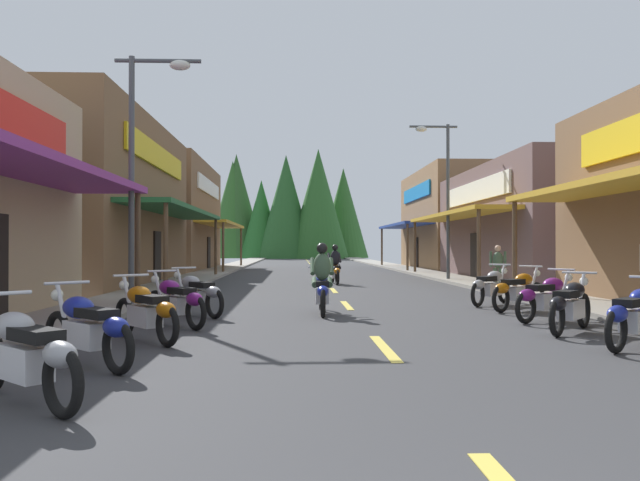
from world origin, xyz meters
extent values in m
cube|color=#38383A|center=(0.00, 33.34, -0.05)|extent=(9.64, 96.67, 0.10)
cube|color=gray|center=(-5.82, 33.34, 0.06)|extent=(2.00, 96.67, 0.12)
cube|color=gray|center=(5.82, 33.34, 0.06)|extent=(2.00, 96.67, 0.12)
cube|color=#E0C64C|center=(0.00, 7.94, 0.01)|extent=(0.16, 2.40, 0.01)
cube|color=#E0C64C|center=(0.00, 14.65, 0.01)|extent=(0.16, 2.40, 0.01)
cube|color=#E0C64C|center=(0.00, 20.08, 0.01)|extent=(0.16, 2.40, 0.01)
cube|color=#E0C64C|center=(0.00, 26.55, 0.01)|extent=(0.16, 2.40, 0.01)
cube|color=#E0C64C|center=(0.00, 31.78, 0.01)|extent=(0.16, 2.40, 0.01)
cube|color=#E0C64C|center=(0.00, 36.93, 0.01)|extent=(0.16, 2.40, 0.01)
cube|color=#E0C64C|center=(0.00, 42.21, 0.01)|extent=(0.16, 2.40, 0.01)
cube|color=#E0C64C|center=(0.00, 47.33, 0.01)|extent=(0.16, 2.40, 0.01)
cube|color=#E0C64C|center=(0.00, 53.84, 0.01)|extent=(0.16, 2.40, 0.01)
cube|color=#E0C64C|center=(0.00, 59.44, 0.01)|extent=(0.16, 2.40, 0.01)
cube|color=#E0C64C|center=(0.00, 64.73, 0.01)|extent=(0.16, 2.40, 0.01)
cube|color=#E0C64C|center=(0.00, 69.93, 0.01)|extent=(0.16, 2.40, 0.01)
cube|color=#8C338C|center=(-5.92, 10.43, 2.90)|extent=(1.80, 8.88, 0.16)
cylinder|color=brown|center=(-5.22, 14.67, 1.41)|extent=(0.14, 0.14, 2.82)
cube|color=brown|center=(-10.12, 24.20, 3.26)|extent=(6.59, 13.97, 6.52)
cube|color=#236033|center=(-5.92, 24.20, 2.90)|extent=(1.80, 12.57, 0.16)
cylinder|color=brown|center=(-5.22, 18.11, 1.41)|extent=(0.14, 0.14, 2.82)
cylinder|color=brown|center=(-5.22, 30.29, 1.41)|extent=(0.14, 0.14, 2.82)
cube|color=yellow|center=(-6.76, 24.20, 5.09)|extent=(0.10, 9.78, 0.90)
cube|color=black|center=(-6.78, 24.20, 1.05)|extent=(0.08, 1.10, 2.10)
cube|color=brown|center=(-10.92, 39.35, 3.38)|extent=(8.19, 13.37, 6.75)
cube|color=gold|center=(-5.92, 39.35, 2.90)|extent=(1.80, 12.03, 0.16)
cylinder|color=brown|center=(-5.22, 33.53, 1.41)|extent=(0.14, 0.14, 2.82)
cylinder|color=brown|center=(-5.22, 45.16, 1.41)|extent=(0.14, 0.14, 2.82)
cube|color=white|center=(-6.76, 39.35, 5.27)|extent=(0.10, 9.36, 0.90)
cube|color=black|center=(-6.78, 39.35, 1.05)|extent=(0.08, 1.10, 2.10)
cylinder|color=brown|center=(5.22, 17.30, 1.41)|extent=(0.14, 0.14, 2.82)
cube|color=brown|center=(10.64, 26.97, 2.54)|extent=(7.63, 13.77, 5.08)
cube|color=gold|center=(5.92, 26.97, 2.90)|extent=(1.80, 12.39, 0.16)
cylinder|color=brown|center=(5.22, 20.97, 1.41)|extent=(0.14, 0.14, 2.82)
cylinder|color=brown|center=(5.22, 32.96, 1.41)|extent=(0.14, 0.14, 2.82)
cube|color=white|center=(6.76, 26.97, 3.96)|extent=(0.10, 9.64, 0.90)
cube|color=black|center=(6.78, 26.97, 1.05)|extent=(0.08, 1.10, 2.10)
cube|color=olive|center=(10.28, 40.65, 3.25)|extent=(6.90, 12.45, 6.50)
cube|color=navy|center=(5.92, 40.65, 2.90)|extent=(1.80, 11.21, 0.16)
cylinder|color=brown|center=(5.22, 35.24, 1.41)|extent=(0.14, 0.14, 2.82)
cylinder|color=brown|center=(5.22, 46.05, 1.41)|extent=(0.14, 0.14, 2.82)
cube|color=#197FCC|center=(6.76, 40.65, 5.07)|extent=(0.10, 8.72, 0.90)
cube|color=black|center=(6.78, 40.65, 1.05)|extent=(0.08, 1.10, 2.10)
cylinder|color=#474C51|center=(-5.22, 14.04, 3.03)|extent=(0.14, 0.14, 6.05)
cylinder|color=#474C51|center=(-4.59, 14.04, 5.95)|extent=(2.05, 0.10, 0.10)
ellipsoid|color=silver|center=(-4.07, 14.04, 5.85)|extent=(0.50, 0.30, 0.24)
cylinder|color=#474C51|center=(5.22, 25.48, 3.35)|extent=(0.14, 0.14, 6.71)
cylinder|color=#474C51|center=(4.59, 25.48, 6.61)|extent=(2.05, 0.10, 0.10)
ellipsoid|color=silver|center=(4.07, 25.48, 6.51)|extent=(0.50, 0.30, 0.24)
torus|color=black|center=(3.15, 7.35, 0.32)|extent=(0.55, 0.49, 0.64)
cube|color=silver|center=(3.71, 7.83, 0.40)|extent=(0.71, 0.67, 0.32)
cube|color=black|center=(3.52, 7.67, 0.68)|extent=(0.64, 0.60, 0.12)
ellipsoid|color=navy|center=(3.18, 7.38, 0.55)|extent=(0.49, 0.47, 0.24)
torus|color=black|center=(3.96, 10.09, 0.32)|extent=(0.49, 0.55, 0.64)
torus|color=black|center=(2.99, 8.94, 0.32)|extent=(0.49, 0.55, 0.64)
cube|color=silver|center=(3.47, 9.52, 0.40)|extent=(0.67, 0.71, 0.32)
ellipsoid|color=black|center=(3.60, 9.67, 0.72)|extent=(0.61, 0.63, 0.28)
cube|color=black|center=(3.31, 9.33, 0.68)|extent=(0.60, 0.64, 0.12)
ellipsoid|color=black|center=(3.02, 8.98, 0.55)|extent=(0.47, 0.49, 0.24)
cylinder|color=silver|center=(3.87, 9.99, 0.65)|extent=(0.29, 0.32, 0.71)
cylinder|color=silver|center=(3.80, 9.90, 1.02)|extent=(0.48, 0.42, 0.04)
sphere|color=white|center=(3.98, 10.11, 0.85)|extent=(0.16, 0.16, 0.16)
torus|color=black|center=(4.34, 11.61, 0.32)|extent=(0.58, 0.46, 0.64)
torus|color=black|center=(3.12, 10.73, 0.32)|extent=(0.58, 0.46, 0.64)
cube|color=silver|center=(3.73, 11.17, 0.40)|extent=(0.73, 0.64, 0.32)
ellipsoid|color=#721972|center=(3.89, 11.29, 0.72)|extent=(0.64, 0.59, 0.28)
cube|color=black|center=(3.53, 11.02, 0.68)|extent=(0.65, 0.58, 0.12)
ellipsoid|color=#721972|center=(3.16, 10.76, 0.55)|extent=(0.50, 0.45, 0.24)
cylinder|color=silver|center=(4.23, 11.53, 0.65)|extent=(0.34, 0.27, 0.71)
cylinder|color=silver|center=(4.13, 11.46, 1.02)|extent=(0.39, 0.51, 0.04)
sphere|color=white|center=(4.36, 11.63, 0.85)|extent=(0.16, 0.16, 0.16)
torus|color=black|center=(4.47, 13.68, 0.32)|extent=(0.56, 0.48, 0.64)
torus|color=black|center=(3.30, 12.74, 0.32)|extent=(0.56, 0.48, 0.64)
cube|color=silver|center=(3.89, 13.21, 0.40)|extent=(0.72, 0.66, 0.32)
ellipsoid|color=#BF660C|center=(4.04, 13.33, 0.72)|extent=(0.64, 0.60, 0.28)
cube|color=black|center=(3.69, 13.05, 0.68)|extent=(0.64, 0.59, 0.12)
ellipsoid|color=#BF660C|center=(3.34, 12.77, 0.55)|extent=(0.49, 0.46, 0.24)
cylinder|color=silver|center=(4.37, 13.60, 0.65)|extent=(0.33, 0.28, 0.71)
cylinder|color=silver|center=(4.28, 13.52, 1.02)|extent=(0.41, 0.49, 0.04)
sphere|color=white|center=(4.50, 13.70, 0.85)|extent=(0.16, 0.16, 0.16)
torus|color=black|center=(4.21, 15.24, 0.32)|extent=(0.51, 0.54, 0.64)
torus|color=black|center=(3.19, 14.14, 0.32)|extent=(0.51, 0.54, 0.64)
cube|color=silver|center=(3.70, 14.69, 0.40)|extent=(0.68, 0.70, 0.32)
ellipsoid|color=#99999E|center=(3.83, 14.83, 0.72)|extent=(0.62, 0.63, 0.28)
cube|color=black|center=(3.53, 14.50, 0.68)|extent=(0.61, 0.63, 0.12)
ellipsoid|color=#99999E|center=(3.22, 14.17, 0.55)|extent=(0.47, 0.49, 0.24)
cylinder|color=silver|center=(4.12, 15.14, 0.65)|extent=(0.30, 0.31, 0.71)
cylinder|color=silver|center=(4.04, 15.05, 1.02)|extent=(0.47, 0.44, 0.04)
sphere|color=white|center=(4.23, 15.26, 0.85)|extent=(0.16, 0.16, 0.16)
torus|color=black|center=(-3.31, 4.27, 0.32)|extent=(0.54, 0.51, 0.64)
cube|color=silver|center=(-3.86, 4.78, 0.40)|extent=(0.70, 0.68, 0.32)
ellipsoid|color=#99999E|center=(-4.00, 4.92, 0.72)|extent=(0.63, 0.62, 0.28)
cube|color=black|center=(-3.68, 4.61, 0.68)|extent=(0.63, 0.61, 0.12)
ellipsoid|color=#99999E|center=(-3.35, 4.30, 0.55)|extent=(0.49, 0.48, 0.24)
cylinder|color=silver|center=(-4.22, 5.12, 1.02)|extent=(0.44, 0.47, 0.04)
torus|color=black|center=(-4.42, 7.18, 0.32)|extent=(0.53, 0.52, 0.64)
torus|color=black|center=(-3.35, 6.13, 0.32)|extent=(0.53, 0.52, 0.64)
cube|color=silver|center=(-3.89, 6.66, 0.40)|extent=(0.70, 0.69, 0.32)
ellipsoid|color=navy|center=(-4.03, 6.80, 0.72)|extent=(0.62, 0.62, 0.28)
cube|color=black|center=(-3.71, 6.48, 0.68)|extent=(0.62, 0.62, 0.12)
ellipsoid|color=navy|center=(-3.39, 6.17, 0.55)|extent=(0.48, 0.48, 0.24)
cylinder|color=silver|center=(-4.33, 7.09, 0.65)|extent=(0.31, 0.30, 0.71)
cylinder|color=silver|center=(-4.24, 7.01, 1.02)|extent=(0.45, 0.46, 0.04)
sphere|color=white|center=(-4.44, 7.21, 0.85)|extent=(0.16, 0.16, 0.16)
torus|color=black|center=(-4.12, 9.32, 0.32)|extent=(0.48, 0.56, 0.64)
torus|color=black|center=(-3.19, 8.15, 0.32)|extent=(0.48, 0.56, 0.64)
cube|color=silver|center=(-3.66, 8.74, 0.40)|extent=(0.66, 0.72, 0.32)
ellipsoid|color=#BF660C|center=(-3.78, 8.89, 0.72)|extent=(0.60, 0.64, 0.28)
cube|color=black|center=(-3.50, 8.54, 0.68)|extent=(0.59, 0.64, 0.12)
ellipsoid|color=#BF660C|center=(-3.22, 8.19, 0.55)|extent=(0.46, 0.49, 0.24)
cylinder|color=silver|center=(-4.04, 9.22, 0.65)|extent=(0.28, 0.33, 0.71)
cylinder|color=silver|center=(-3.97, 9.13, 1.02)|extent=(0.49, 0.41, 0.04)
sphere|color=white|center=(-4.14, 9.35, 0.85)|extent=(0.16, 0.16, 0.16)
torus|color=black|center=(-4.02, 11.17, 0.32)|extent=(0.48, 0.56, 0.64)
torus|color=black|center=(-3.06, 10.01, 0.32)|extent=(0.48, 0.56, 0.64)
cube|color=silver|center=(-3.54, 10.59, 0.40)|extent=(0.66, 0.72, 0.32)
ellipsoid|color=#721972|center=(-3.67, 10.75, 0.72)|extent=(0.60, 0.64, 0.28)
cube|color=black|center=(-3.38, 10.40, 0.68)|extent=(0.60, 0.64, 0.12)
ellipsoid|color=#721972|center=(-3.09, 10.05, 0.55)|extent=(0.47, 0.49, 0.24)
cylinder|color=silver|center=(-3.93, 11.07, 0.65)|extent=(0.28, 0.32, 0.71)
cylinder|color=silver|center=(-3.86, 10.98, 1.02)|extent=(0.49, 0.41, 0.04)
sphere|color=white|center=(-4.04, 11.19, 0.85)|extent=(0.16, 0.16, 0.16)
torus|color=black|center=(-3.91, 12.97, 0.32)|extent=(0.49, 0.56, 0.64)
torus|color=black|center=(-2.96, 11.81, 0.32)|extent=(0.49, 0.56, 0.64)
cube|color=silver|center=(-3.44, 12.39, 0.40)|extent=(0.66, 0.72, 0.32)
ellipsoid|color=#99999E|center=(-3.56, 12.54, 0.72)|extent=(0.60, 0.64, 0.28)
cube|color=black|center=(-3.28, 12.20, 0.68)|extent=(0.60, 0.64, 0.12)
ellipsoid|color=#99999E|center=(-2.99, 11.85, 0.55)|extent=(0.47, 0.49, 0.24)
cylinder|color=silver|center=(-3.83, 12.87, 0.65)|extent=(0.28, 0.32, 0.71)
cylinder|color=silver|center=(-3.75, 12.77, 1.02)|extent=(0.49, 0.41, 0.04)
sphere|color=white|center=(-3.93, 12.99, 0.85)|extent=(0.16, 0.16, 0.16)
torus|color=black|center=(-0.69, 13.46, 0.32)|extent=(0.11, 0.64, 0.64)
torus|color=black|center=(-0.72, 11.96, 0.32)|extent=(0.11, 0.64, 0.64)
cube|color=silver|center=(-0.71, 12.71, 0.40)|extent=(0.29, 0.71, 0.32)
ellipsoid|color=navy|center=(-0.71, 12.91, 0.72)|extent=(0.33, 0.57, 0.28)
cube|color=black|center=(-0.71, 12.46, 0.68)|extent=(0.29, 0.61, 0.12)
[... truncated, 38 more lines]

